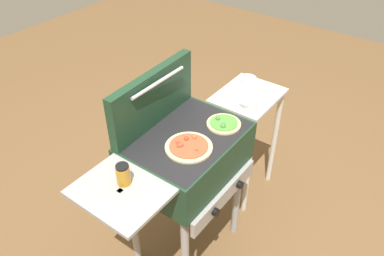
{
  "coord_description": "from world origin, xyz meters",
  "views": [
    {
      "loc": [
        -1.22,
        -0.94,
        2.12
      ],
      "look_at": [
        0.05,
        0.0,
        0.92
      ],
      "focal_mm": 35.57,
      "sensor_mm": 36.0,
      "label": 1
    }
  ],
  "objects_px": {
    "prep_table": "(245,125)",
    "topping_bowl_middle": "(248,81)",
    "topping_bowl_far": "(248,104)",
    "grill": "(186,158)",
    "sauce_jar": "(123,174)",
    "pizza_veggie": "(224,124)",
    "pizza_pepperoni": "(188,146)",
    "topping_bowl_near": "(236,89)"
  },
  "relations": [
    {
      "from": "grill",
      "to": "pizza_pepperoni",
      "type": "distance_m",
      "value": 0.18
    },
    {
      "from": "sauce_jar",
      "to": "prep_table",
      "type": "relative_size",
      "value": 0.13
    },
    {
      "from": "pizza_pepperoni",
      "to": "topping_bowl_far",
      "type": "xyz_separation_m",
      "value": [
        0.6,
        -0.0,
        -0.07
      ]
    },
    {
      "from": "grill",
      "to": "sauce_jar",
      "type": "height_order",
      "value": "sauce_jar"
    },
    {
      "from": "pizza_veggie",
      "to": "sauce_jar",
      "type": "bearing_deg",
      "value": 168.99
    },
    {
      "from": "sauce_jar",
      "to": "prep_table",
      "type": "xyz_separation_m",
      "value": [
        1.09,
        -0.02,
        -0.37
      ]
    },
    {
      "from": "topping_bowl_middle",
      "to": "prep_table",
      "type": "bearing_deg",
      "value": -148.25
    },
    {
      "from": "topping_bowl_near",
      "to": "topping_bowl_far",
      "type": "bearing_deg",
      "value": -125.28
    },
    {
      "from": "grill",
      "to": "pizza_veggie",
      "type": "distance_m",
      "value": 0.28
    },
    {
      "from": "pizza_veggie",
      "to": "sauce_jar",
      "type": "height_order",
      "value": "sauce_jar"
    },
    {
      "from": "topping_bowl_far",
      "to": "sauce_jar",
      "type": "bearing_deg",
      "value": 174.83
    },
    {
      "from": "pizza_pepperoni",
      "to": "sauce_jar",
      "type": "height_order",
      "value": "sauce_jar"
    },
    {
      "from": "topping_bowl_far",
      "to": "grill",
      "type": "bearing_deg",
      "value": 173.12
    },
    {
      "from": "sauce_jar",
      "to": "pizza_pepperoni",
      "type": "bearing_deg",
      "value": -13.19
    },
    {
      "from": "sauce_jar",
      "to": "topping_bowl_near",
      "type": "height_order",
      "value": "sauce_jar"
    },
    {
      "from": "prep_table",
      "to": "grill",
      "type": "bearing_deg",
      "value": -179.63
    },
    {
      "from": "grill",
      "to": "topping_bowl_far",
      "type": "xyz_separation_m",
      "value": [
        0.54,
        -0.07,
        0.08
      ]
    },
    {
      "from": "prep_table",
      "to": "topping_bowl_far",
      "type": "distance_m",
      "value": 0.3
    },
    {
      "from": "pizza_pepperoni",
      "to": "prep_table",
      "type": "bearing_deg",
      "value": 5.31
    },
    {
      "from": "grill",
      "to": "sauce_jar",
      "type": "bearing_deg",
      "value": 177.06
    },
    {
      "from": "grill",
      "to": "sauce_jar",
      "type": "xyz_separation_m",
      "value": [
        -0.42,
        0.02,
        0.2
      ]
    },
    {
      "from": "grill",
      "to": "topping_bowl_near",
      "type": "height_order",
      "value": "grill"
    },
    {
      "from": "topping_bowl_middle",
      "to": "pizza_veggie",
      "type": "bearing_deg",
      "value": -163.05
    },
    {
      "from": "grill",
      "to": "topping_bowl_near",
      "type": "bearing_deg",
      "value": 7.35
    },
    {
      "from": "pizza_pepperoni",
      "to": "grill",
      "type": "bearing_deg",
      "value": 47.99
    },
    {
      "from": "pizza_pepperoni",
      "to": "topping_bowl_near",
      "type": "distance_m",
      "value": 0.73
    },
    {
      "from": "prep_table",
      "to": "topping_bowl_middle",
      "type": "height_order",
      "value": "topping_bowl_middle"
    },
    {
      "from": "grill",
      "to": "topping_bowl_middle",
      "type": "relative_size",
      "value": 8.92
    },
    {
      "from": "pizza_pepperoni",
      "to": "sauce_jar",
      "type": "relative_size",
      "value": 2.28
    },
    {
      "from": "pizza_pepperoni",
      "to": "pizza_veggie",
      "type": "xyz_separation_m",
      "value": [
        0.26,
        -0.04,
        -0.0
      ]
    },
    {
      "from": "prep_table",
      "to": "topping_bowl_middle",
      "type": "xyz_separation_m",
      "value": [
        0.12,
        0.07,
        0.26
      ]
    },
    {
      "from": "topping_bowl_near",
      "to": "topping_bowl_far",
      "type": "distance_m",
      "value": 0.18
    },
    {
      "from": "pizza_veggie",
      "to": "topping_bowl_middle",
      "type": "relative_size",
      "value": 1.71
    },
    {
      "from": "pizza_veggie",
      "to": "prep_table",
      "type": "height_order",
      "value": "pizza_veggie"
    },
    {
      "from": "topping_bowl_middle",
      "to": "sauce_jar",
      "type": "bearing_deg",
      "value": -177.33
    },
    {
      "from": "sauce_jar",
      "to": "topping_bowl_middle",
      "type": "height_order",
      "value": "sauce_jar"
    },
    {
      "from": "pizza_pepperoni",
      "to": "topping_bowl_near",
      "type": "bearing_deg",
      "value": 11.77
    },
    {
      "from": "prep_table",
      "to": "topping_bowl_far",
      "type": "relative_size",
      "value": 7.46
    },
    {
      "from": "pizza_pepperoni",
      "to": "prep_table",
      "type": "height_order",
      "value": "pizza_pepperoni"
    },
    {
      "from": "prep_table",
      "to": "sauce_jar",
      "type": "bearing_deg",
      "value": 179.1
    },
    {
      "from": "topping_bowl_near",
      "to": "grill",
      "type": "bearing_deg",
      "value": -172.65
    },
    {
      "from": "pizza_pepperoni",
      "to": "pizza_veggie",
      "type": "height_order",
      "value": "same"
    }
  ]
}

